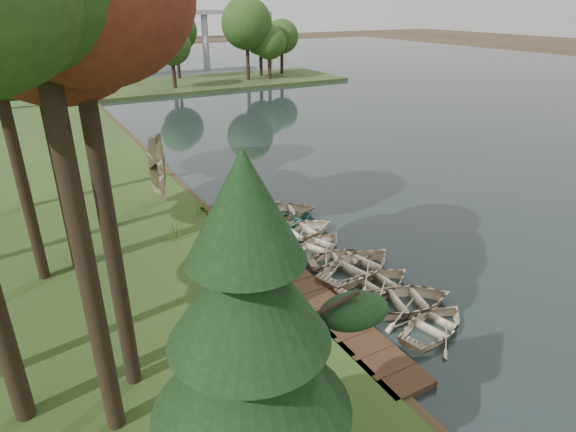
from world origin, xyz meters
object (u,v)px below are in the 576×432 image
rowboat_0 (435,324)px  stored_rowboat (163,195)px  boardwalk (283,272)px  pine_tree (249,318)px  rowboat_2 (376,282)px  rowboat_1 (405,299)px

rowboat_0 → stored_rowboat: size_ratio=0.82×
boardwalk → pine_tree: 11.98m
pine_tree → rowboat_2: bearing=36.7°
rowboat_0 → rowboat_1: 1.59m
rowboat_1 → rowboat_2: (-0.15, 1.50, -0.04)m
boardwalk → stored_rowboat: bearing=102.9°
boardwalk → rowboat_1: rowboat_1 is taller
rowboat_1 → stored_rowboat: (-5.00, 14.23, 0.25)m
rowboat_2 → rowboat_0: bearing=176.8°
rowboat_0 → stored_rowboat: 16.58m
rowboat_0 → rowboat_2: 3.09m
stored_rowboat → pine_tree: bearing=-161.3°
rowboat_0 → pine_tree: size_ratio=0.38×
rowboat_2 → stored_rowboat: 13.62m
pine_tree → rowboat_0: bearing=20.2°
rowboat_0 → rowboat_2: bearing=-11.2°
boardwalk → stored_rowboat: stored_rowboat is taller
rowboat_2 → stored_rowboat: bearing=15.7°
rowboat_1 → stored_rowboat: size_ratio=1.01×
rowboat_1 → stored_rowboat: bearing=34.9°
boardwalk → pine_tree: size_ratio=1.93×
rowboat_1 → rowboat_2: rowboat_1 is taller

